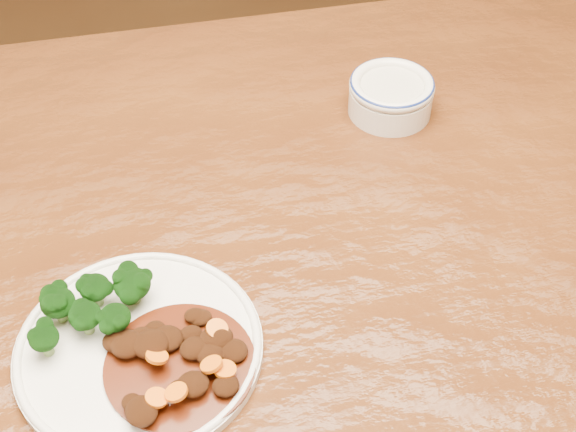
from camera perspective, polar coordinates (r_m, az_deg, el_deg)
name	(u,v)px	position (r m, az deg, el deg)	size (l,w,h in m)	color
dining_table	(274,295)	(0.91, -1.03, -5.63)	(1.58, 1.04, 0.75)	#53290E
dinner_plate	(139,348)	(0.77, -10.55, -9.18)	(0.23, 0.23, 0.01)	white
broccoli_florets	(93,304)	(0.78, -13.72, -6.12)	(0.12, 0.07, 0.04)	olive
mince_stew	(174,358)	(0.75, -8.14, -9.94)	(0.14, 0.14, 0.03)	#471207
dip_bowl	(391,94)	(1.01, 7.33, 8.58)	(0.11, 0.11, 0.05)	silver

